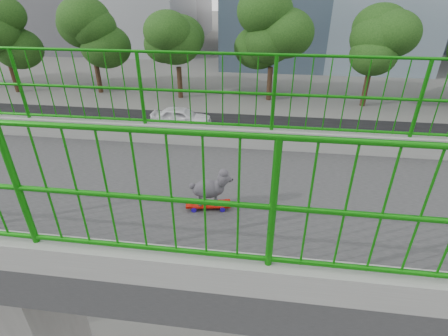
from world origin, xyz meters
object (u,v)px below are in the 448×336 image
skateboard (208,205)px  car_5 (246,248)px  poodle (210,187)px  car_3 (56,129)px  car_4 (181,117)px  car_2 (176,160)px

skateboard → car_5: size_ratio=0.13×
poodle → car_3: bearing=-149.2°
skateboard → car_5: skateboard is taller
skateboard → car_4: bearing=-172.9°
car_2 → car_4: (-6.40, -1.31, 0.05)m
skateboard → car_4: size_ratio=0.12×
car_5 → car_4: bearing=-156.1°
car_3 → car_4: car_3 is taller
car_4 → car_2: bearing=-168.4°
poodle → car_4: (-19.12, -5.52, -6.54)m
poodle → car_4: bearing=-172.8°
skateboard → car_3: bearing=-149.2°
poodle → car_4: 20.95m
car_4 → car_5: 14.00m
poodle → car_2: poodle is taller
poodle → car_3: (-15.92, -13.23, -6.53)m
car_4 → car_5: car_4 is taller
poodle → car_4: size_ratio=0.11×
car_4 → car_5: (12.80, 5.67, -0.07)m
skateboard → car_3: size_ratio=0.10×
car_2 → car_4: car_4 is taller
car_2 → car_3: car_3 is taller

